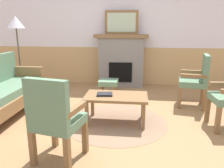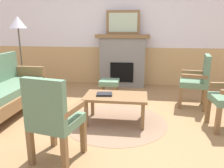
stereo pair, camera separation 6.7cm
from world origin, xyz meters
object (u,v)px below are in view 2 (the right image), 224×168
object	(u,v)px
framed_picture	(123,22)
book_on_table	(104,94)
fireplace	(123,60)
armchair_by_window_left	(198,79)
couch	(4,91)
armchair_front_left	(53,116)
floor_lamp_by_couch	(18,27)
coffee_table	(116,99)
footstool	(109,83)

from	to	relation	value
framed_picture	book_on_table	distance (m)	2.53
fireplace	armchair_by_window_left	size ratio (longest dim) A/B	1.33
couch	armchair_by_window_left	distance (m)	3.45
armchair_by_window_left	armchair_front_left	world-z (taller)	same
floor_lamp_by_couch	framed_picture	bearing A→B (deg)	23.69
couch	coffee_table	size ratio (longest dim) A/B	1.88
fireplace	armchair_front_left	bearing A→B (deg)	-97.57
book_on_table	floor_lamp_by_couch	xyz separation A→B (m)	(-2.07, 1.33, 1.00)
couch	coffee_table	xyz separation A→B (m)	(1.94, -0.11, -0.01)
coffee_table	armchair_front_left	bearing A→B (deg)	-115.43
fireplace	armchair_by_window_left	xyz separation A→B (m)	(1.51, -1.36, -0.11)
footstool	coffee_table	bearing A→B (deg)	-77.47
floor_lamp_by_couch	armchair_front_left	bearing A→B (deg)	-55.43
floor_lamp_by_couch	book_on_table	bearing A→B (deg)	-32.68
fireplace	floor_lamp_by_couch	xyz separation A→B (m)	(-2.15, -0.94, 0.80)
coffee_table	armchair_by_window_left	world-z (taller)	armchair_by_window_left
footstool	armchair_by_window_left	bearing A→B (deg)	-13.93
couch	armchair_front_left	distance (m)	1.89
framed_picture	coffee_table	xyz separation A→B (m)	(0.09, -2.26, -1.17)
footstool	armchair_front_left	xyz separation A→B (m)	(-0.25, -2.47, 0.25)
fireplace	book_on_table	size ratio (longest dim) A/B	5.48
couch	floor_lamp_by_couch	world-z (taller)	floor_lamp_by_couch
coffee_table	armchair_front_left	distance (m)	1.28
couch	floor_lamp_by_couch	xyz separation A→B (m)	(-0.30, 1.20, 1.05)
fireplace	book_on_table	xyz separation A→B (m)	(-0.08, -2.27, -0.20)
fireplace	framed_picture	size ratio (longest dim) A/B	1.62
footstool	floor_lamp_by_couch	distance (m)	2.27
couch	armchair_front_left	xyz separation A→B (m)	(1.40, -1.26, 0.14)
framed_picture	footstool	size ratio (longest dim) A/B	2.00
fireplace	coffee_table	size ratio (longest dim) A/B	1.35
armchair_front_left	framed_picture	bearing A→B (deg)	82.44
armchair_by_window_left	armchair_front_left	distance (m)	2.83
couch	armchair_front_left	bearing A→B (deg)	-42.18
armchair_by_window_left	armchair_front_left	xyz separation A→B (m)	(-1.96, -2.05, 0.00)
armchair_front_left	coffee_table	bearing A→B (deg)	64.57
armchair_by_window_left	fireplace	bearing A→B (deg)	137.90
armchair_front_left	footstool	bearing A→B (deg)	84.12
footstool	book_on_table	bearing A→B (deg)	-85.02
couch	book_on_table	size ratio (longest dim) A/B	7.59
footstool	armchair_front_left	distance (m)	2.50
footstool	fireplace	bearing A→B (deg)	78.07
fireplace	coffee_table	world-z (taller)	fireplace
book_on_table	armchair_by_window_left	world-z (taller)	armchair_by_window_left
book_on_table	floor_lamp_by_couch	size ratio (longest dim) A/B	0.14
coffee_table	armchair_front_left	xyz separation A→B (m)	(-0.55, -1.15, 0.15)
book_on_table	coffee_table	bearing A→B (deg)	4.26
footstool	armchair_by_window_left	xyz separation A→B (m)	(1.71, -0.42, 0.25)
framed_picture	armchair_by_window_left	bearing A→B (deg)	-42.10
framed_picture	floor_lamp_by_couch	bearing A→B (deg)	-156.31
framed_picture	footstool	world-z (taller)	framed_picture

